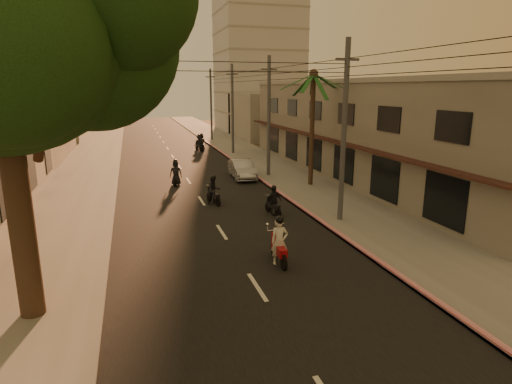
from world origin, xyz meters
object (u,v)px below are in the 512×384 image
scooter_far_a (176,174)px  scooter_far_b (199,143)px  scooter_far_c (202,143)px  scooter_mid_b (274,202)px  scooter_mid_a (214,191)px  scooter_red (279,243)px  broadleaf_tree (12,18)px  palm_tree (313,81)px  parked_car (242,169)px

scooter_far_a → scooter_far_b: bearing=86.5°
scooter_far_c → scooter_mid_b: bearing=-86.9°
scooter_mid_b → scooter_far_b: bearing=79.8°
scooter_mid_a → scooter_red: bearing=-98.7°
scooter_mid_a → broadleaf_tree: bearing=-137.0°
scooter_mid_b → scooter_far_c: bearing=79.1°
scooter_mid_a → scooter_mid_b: 4.07m
scooter_far_a → scooter_far_b: size_ratio=1.01×
scooter_mid_a → scooter_far_b: 22.08m
scooter_red → scooter_mid_a: size_ratio=1.13×
palm_tree → scooter_far_c: palm_tree is taller
scooter_far_b → parked_car: size_ratio=0.42×
scooter_far_a → broadleaf_tree: bearing=-97.7°
scooter_mid_a → scooter_mid_b: bearing=-62.4°
scooter_red → scooter_far_b: scooter_red is taller
broadleaf_tree → scooter_red: size_ratio=6.06×
scooter_red → scooter_far_a: 15.32m
scooter_far_b → scooter_far_c: (0.31, 0.10, 0.01)m
parked_car → scooter_far_c: scooter_far_c is taller
scooter_mid_b → scooter_mid_a: bearing=120.7°
scooter_far_a → scooter_far_c: size_ratio=0.96×
scooter_red → scooter_mid_b: 6.58m
parked_car → scooter_far_c: size_ratio=2.28×
palm_tree → scooter_mid_b: bearing=-128.3°
broadleaf_tree → scooter_mid_b: 14.83m
parked_car → broadleaf_tree: bearing=-118.4°
scooter_red → scooter_far_c: size_ratio=1.03×
scooter_mid_b → scooter_far_b: size_ratio=0.91×
scooter_far_a → scooter_red: bearing=-70.1°
scooter_far_a → scooter_mid_b: bearing=-53.2°
scooter_red → parked_car: (2.65, 16.10, -0.14)m
palm_tree → scooter_far_a: size_ratio=4.40×
broadleaf_tree → scooter_mid_a: (7.21, 10.95, -7.67)m
scooter_mid_a → parked_car: size_ratio=0.40×
parked_car → scooter_mid_a: bearing=-114.4°
broadleaf_tree → scooter_mid_a: broadleaf_tree is taller
broadleaf_tree → scooter_far_b: (9.76, 32.89, -7.63)m
broadleaf_tree → scooter_mid_b: (9.89, 7.89, -7.73)m
palm_tree → scooter_far_b: 20.63m
scooter_red → scooter_mid_a: bearing=97.9°
scooter_mid_a → scooter_far_a: 5.98m
parked_car → scooter_far_a: bearing=-166.4°
scooter_far_a → scooter_far_c: scooter_far_c is taller
scooter_red → scooter_far_b: 31.35m
palm_tree → parked_car: bearing=135.9°
palm_tree → scooter_far_c: size_ratio=4.25×
scooter_far_a → scooter_mid_a: bearing=-63.5°
palm_tree → scooter_mid_b: palm_tree is taller
broadleaf_tree → parked_car: (10.66, 17.68, -7.76)m
parked_car → scooter_far_c: bearing=95.0°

